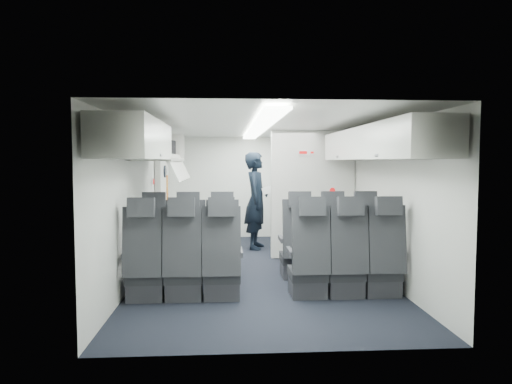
{
  "coord_description": "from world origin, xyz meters",
  "views": [
    {
      "loc": [
        -0.45,
        -6.78,
        1.64
      ],
      "look_at": [
        0.0,
        0.4,
        1.15
      ],
      "focal_mm": 32.0,
      "sensor_mm": 36.0,
      "label": 1
    }
  ],
  "objects": [
    {
      "name": "carry_on_bag",
      "position": [
        -1.43,
        0.03,
        1.82
      ],
      "size": [
        0.42,
        0.31,
        0.23
      ],
      "primitive_type": "cube",
      "rotation": [
        0.0,
        0.0,
        -0.11
      ],
      "color": "black",
      "rests_on": "overhead_bin_left_front_open"
    },
    {
      "name": "overhead_bin_right_rear",
      "position": [
        1.4,
        -2.0,
        1.86
      ],
      "size": [
        0.53,
        1.8,
        0.4
      ],
      "color": "silver",
      "rests_on": "cabin_shell"
    },
    {
      "name": "overhead_bin_right_front",
      "position": [
        1.4,
        -0.25,
        1.86
      ],
      "size": [
        0.53,
        1.7,
        0.4
      ],
      "color": "silver",
      "rests_on": "cabin_shell"
    },
    {
      "name": "cabin_shell",
      "position": [
        0.0,
        0.0,
        1.12
      ],
      "size": [
        3.41,
        6.01,
        2.16
      ],
      "color": "black",
      "rests_on": "ground"
    },
    {
      "name": "papers",
      "position": [
        0.28,
        1.64,
        1.1
      ],
      "size": [
        0.18,
        0.1,
        0.13
      ],
      "primitive_type": "cube",
      "rotation": [
        0.0,
        0.0,
        0.43
      ],
      "color": "white",
      "rests_on": "flight_attendant"
    },
    {
      "name": "overhead_bin_left_front_open",
      "position": [
        -1.44,
        -0.25,
        1.74
      ],
      "size": [
        0.64,
        1.7,
        0.72
      ],
      "color": "#9E9E93",
      "rests_on": "cabin_shell"
    },
    {
      "name": "seat_row_mid",
      "position": [
        -0.0,
        -1.43,
        0.4
      ],
      "size": [
        3.33,
        0.56,
        1.24
      ],
      "color": "black",
      "rests_on": "cabin_shell"
    },
    {
      "name": "flight_attendant",
      "position": [
        0.09,
        1.69,
        0.9
      ],
      "size": [
        0.55,
        0.73,
        1.8
      ],
      "primitive_type": "imported",
      "rotation": [
        0.0,
        0.0,
        1.37
      ],
      "color": "black",
      "rests_on": "ground"
    },
    {
      "name": "bulkhead_partition",
      "position": [
        0.98,
        0.8,
        1.08
      ],
      "size": [
        1.4,
        0.15,
        2.13
      ],
      "color": "silver",
      "rests_on": "cabin_shell"
    },
    {
      "name": "overhead_bin_left_rear",
      "position": [
        -1.4,
        -2.0,
        1.86
      ],
      "size": [
        0.53,
        1.8,
        0.4
      ],
      "color": "silver",
      "rests_on": "cabin_shell"
    },
    {
      "name": "boarding_door",
      "position": [
        -1.64,
        1.55,
        0.95
      ],
      "size": [
        0.12,
        1.27,
        1.86
      ],
      "color": "silver",
      "rests_on": "cabin_shell"
    },
    {
      "name": "seat_row_front",
      "position": [
        -0.0,
        -0.53,
        0.4
      ],
      "size": [
        3.33,
        0.56,
        1.24
      ],
      "color": "black",
      "rests_on": "cabin_shell"
    },
    {
      "name": "galley_unit",
      "position": [
        0.95,
        2.72,
        0.95
      ],
      "size": [
        0.85,
        0.52,
        1.9
      ],
      "color": "#939399",
      "rests_on": "cabin_shell"
    }
  ]
}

